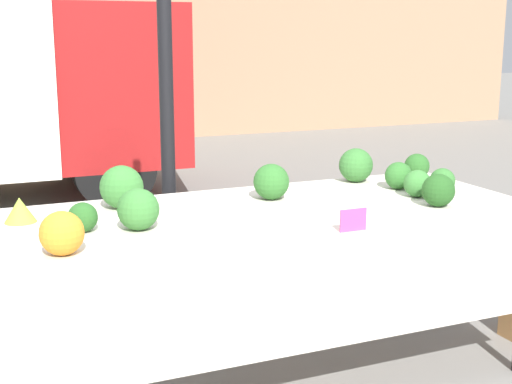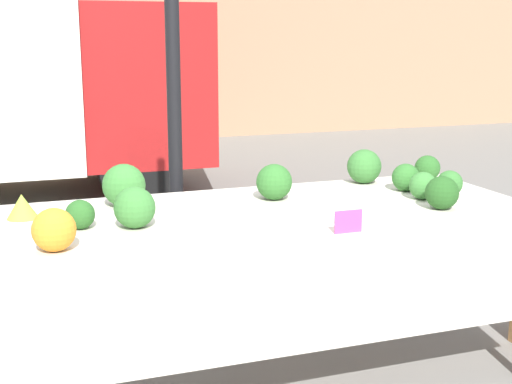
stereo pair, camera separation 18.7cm
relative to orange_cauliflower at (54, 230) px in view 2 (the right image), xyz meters
name	(u,v)px [view 2 (the right image)]	position (x,y,z in m)	size (l,w,h in m)	color
ground_plane	(256,378)	(0.85, 0.32, -0.86)	(40.00, 40.00, 0.00)	gray
tent_pole	(173,64)	(0.66, 0.97, 0.52)	(0.07, 0.07, 2.76)	black
market_table	(261,233)	(0.85, 0.26, -0.16)	(2.39, 0.93, 0.78)	beige
orange_cauliflower	(54,230)	(0.00, 0.00, 0.00)	(0.15, 0.15, 0.15)	orange
romanesco_head	(22,206)	(-0.09, 0.51, -0.03)	(0.13, 0.13, 0.10)	#93B238
broccoli_head_0	(450,183)	(1.79, 0.28, -0.02)	(0.12, 0.12, 0.12)	#336B2D
broccoli_head_1	(406,177)	(1.66, 0.44, -0.01)	(0.13, 0.13, 0.13)	#2D6628
broccoli_head_2	(135,208)	(0.32, 0.21, 0.00)	(0.16, 0.16, 0.16)	#387533
broccoli_head_3	(423,186)	(1.64, 0.26, -0.01)	(0.13, 0.13, 0.13)	#387533
broccoli_head_4	(364,166)	(1.56, 0.68, 0.01)	(0.17, 0.17, 0.17)	#336B2D
broccoli_head_5	(427,168)	(1.89, 0.63, -0.01)	(0.13, 0.13, 0.13)	#285B23
broccoli_head_6	(124,185)	(0.34, 0.58, 0.02)	(0.19, 0.19, 0.19)	#387533
broccoli_head_7	(80,214)	(0.11, 0.27, -0.02)	(0.11, 0.11, 0.11)	#285B23
broccoli_head_8	(274,182)	(1.00, 0.48, 0.01)	(0.16, 0.16, 0.16)	#2D6628
broccoli_head_9	(442,193)	(1.61, 0.07, 0.00)	(0.14, 0.14, 0.14)	#23511E
price_sign	(348,222)	(1.06, -0.13, -0.03)	(0.11, 0.01, 0.09)	#EF4793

